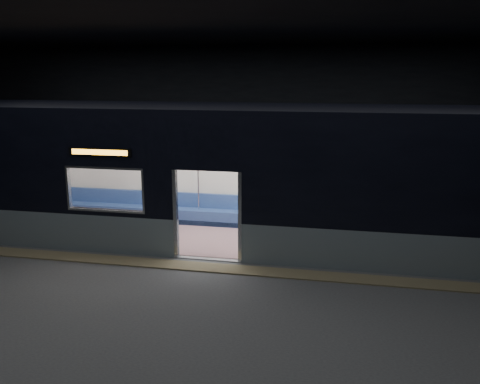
% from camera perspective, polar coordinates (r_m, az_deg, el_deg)
% --- Properties ---
extents(station_floor, '(24.00, 14.00, 0.01)m').
position_cam_1_polar(station_floor, '(10.66, -5.07, -9.56)').
color(station_floor, '#47494C').
rests_on(station_floor, ground).
extents(station_envelope, '(24.00, 14.00, 5.00)m').
position_cam_1_polar(station_envelope, '(9.84, -5.51, 10.54)').
color(station_envelope, black).
rests_on(station_envelope, station_floor).
extents(tactile_strip, '(22.80, 0.50, 0.03)m').
position_cam_1_polar(tactile_strip, '(11.14, -4.27, -8.40)').
color(tactile_strip, '#8C7F59').
rests_on(tactile_strip, station_floor).
extents(metro_car, '(18.00, 3.04, 3.35)m').
position_cam_1_polar(metro_car, '(12.50, -1.95, 2.76)').
color(metro_car, gray).
rests_on(metro_car, station_floor).
extents(passenger, '(0.41, 0.68, 1.33)m').
position_cam_1_polar(passenger, '(13.38, 11.26, -1.45)').
color(passenger, black).
rests_on(passenger, metro_car).
extents(handbag, '(0.28, 0.24, 0.14)m').
position_cam_1_polar(handbag, '(13.20, 11.18, -2.15)').
color(handbag, black).
rests_on(handbag, passenger).
extents(transit_map, '(0.91, 0.03, 0.59)m').
position_cam_1_polar(transit_map, '(13.53, 12.30, 1.54)').
color(transit_map, white).
rests_on(transit_map, metro_car).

